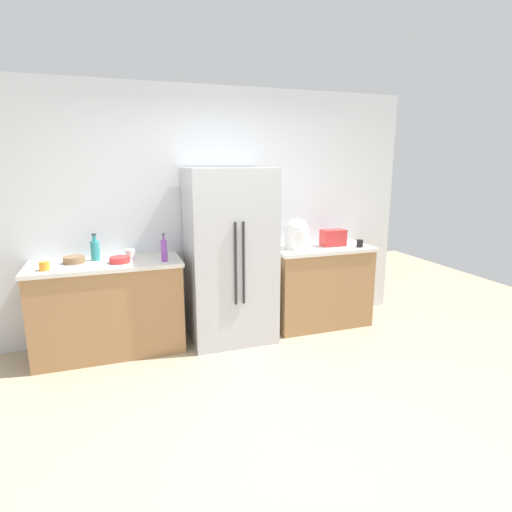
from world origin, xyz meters
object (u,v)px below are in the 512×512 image
object	(u,v)px
bottle_a	(164,250)
refrigerator	(230,256)
bowl_b	(74,260)
bowl_a	(120,260)
rice_cooker	(297,234)
toaster	(333,238)
cup_a	(360,243)
cup_c	(130,254)
cup_b	(44,266)
bottle_b	(95,250)

from	to	relation	value
bottle_a	refrigerator	bearing A→B (deg)	7.95
bowl_b	bowl_a	bearing A→B (deg)	-17.47
bottle_a	rice_cooker	bearing A→B (deg)	6.20
toaster	bowl_b	xyz separation A→B (m)	(-2.75, 0.07, -0.06)
rice_cooker	bowl_a	distance (m)	1.89
cup_a	cup_c	bearing A→B (deg)	174.11
refrigerator	toaster	size ratio (longest dim) A/B	6.78
cup_b	bowl_a	distance (m)	0.64
refrigerator	cup_b	bearing A→B (deg)	-176.95
refrigerator	cup_a	world-z (taller)	refrigerator
bottle_a	cup_b	bearing A→B (deg)	179.83
bowl_a	toaster	bearing A→B (deg)	1.46
cup_c	bowl_b	distance (m)	0.52
toaster	bottle_b	bearing A→B (deg)	177.16
rice_cooker	bottle_b	distance (m)	2.11
bottle_a	bowl_b	world-z (taller)	bottle_a
rice_cooker	cup_b	distance (m)	2.53
toaster	rice_cooker	size ratio (longest dim) A/B	0.80
bottle_b	cup_b	world-z (taller)	bottle_b
bottle_a	bowl_b	bearing A→B (deg)	165.27
toaster	bottle_a	world-z (taller)	bottle_a
bottle_a	cup_a	distance (m)	2.17
bowl_a	bowl_b	size ratio (longest dim) A/B	0.97
toaster	bowl_a	world-z (taller)	toaster
refrigerator	bowl_a	world-z (taller)	refrigerator
refrigerator	cup_a	distance (m)	1.49
toaster	cup_b	size ratio (longest dim) A/B	3.04
cup_a	bowl_b	bearing A→B (deg)	175.46
refrigerator	rice_cooker	xyz separation A→B (m)	(0.79, 0.06, 0.18)
refrigerator	cup_c	xyz separation A→B (m)	(-0.99, 0.14, 0.07)
cup_a	bowl_b	size ratio (longest dim) A/B	0.43
refrigerator	toaster	distance (m)	1.24
cup_b	cup_c	distance (m)	0.78
cup_c	cup_b	bearing A→B (deg)	-162.71
bottle_b	cup_b	distance (m)	0.50
rice_cooker	cup_c	xyz separation A→B (m)	(-1.78, 0.07, -0.11)
cup_b	rice_cooker	bearing A→B (deg)	3.56
cup_a	cup_c	distance (m)	2.49
cup_a	bottle_b	bearing A→B (deg)	174.01
rice_cooker	cup_a	xyz separation A→B (m)	(0.70, -0.18, -0.11)
cup_b	cup_a	bearing A→B (deg)	-0.43
toaster	refrigerator	bearing A→B (deg)	-177.67
bottle_a	bowl_a	size ratio (longest dim) A/B	1.43
bottle_b	cup_c	distance (m)	0.33
refrigerator	bottle_b	distance (m)	1.33
bowl_a	bowl_b	xyz separation A→B (m)	(-0.41, 0.13, 0.00)
bowl_a	refrigerator	bearing A→B (deg)	0.46
refrigerator	toaster	bearing A→B (deg)	2.33
bottle_b	bowl_a	xyz separation A→B (m)	(0.22, -0.19, -0.08)
bottle_a	bowl_a	bearing A→B (deg)	168.10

